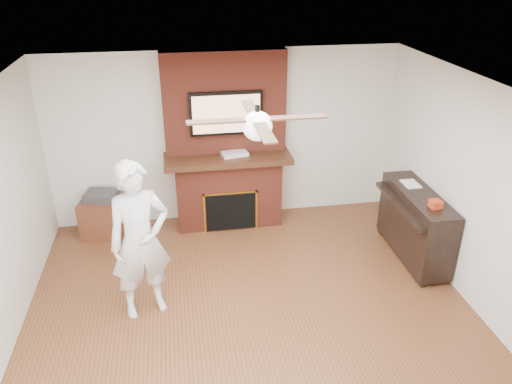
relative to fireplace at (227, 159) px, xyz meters
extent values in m
cube|color=#512D17|center=(0.00, -2.55, -1.09)|extent=(5.36, 5.86, 0.18)
cube|color=white|center=(0.00, -2.55, 1.59)|extent=(5.36, 5.86, 0.18)
cube|color=beige|center=(0.00, 0.29, 0.25)|extent=(5.36, 0.18, 2.50)
cube|color=beige|center=(2.59, -2.55, 0.25)|extent=(0.18, 5.86, 2.50)
cube|color=maroon|center=(0.00, -0.05, -0.50)|extent=(1.50, 0.50, 1.00)
cube|color=black|center=(0.00, -0.08, 0.04)|extent=(1.78, 0.64, 0.08)
cube|color=maroon|center=(0.00, 0.10, 0.79)|extent=(1.70, 0.20, 1.42)
cube|color=black|center=(0.00, -0.30, -0.69)|extent=(0.70, 0.06, 0.55)
cube|color=#BF8C2D|center=(0.00, -0.31, -0.40)|extent=(0.78, 0.02, 0.03)
cube|color=#BF8C2D|center=(-0.38, -0.31, -0.69)|extent=(0.03, 0.02, 0.61)
cube|color=#BF8C2D|center=(0.38, -0.31, -0.69)|extent=(0.03, 0.02, 0.61)
cube|color=black|center=(0.00, -0.04, 0.68)|extent=(1.00, 0.07, 0.60)
cube|color=tan|center=(0.00, -0.08, 0.68)|extent=(0.92, 0.01, 0.52)
cylinder|color=black|center=(0.00, -2.55, 1.43)|extent=(0.04, 0.04, 0.14)
sphere|color=white|center=(0.00, -2.55, 1.32)|extent=(0.26, 0.26, 0.26)
cube|color=black|center=(0.33, -2.55, 1.38)|extent=(0.55, 0.11, 0.01)
cube|color=black|center=(0.00, -2.22, 1.38)|extent=(0.11, 0.55, 0.01)
cube|color=black|center=(-0.33, -2.55, 1.38)|extent=(0.55, 0.11, 0.01)
cube|color=black|center=(0.00, -2.88, 1.38)|extent=(0.11, 0.55, 0.01)
imported|color=silver|center=(-1.15, -1.92, -0.09)|extent=(0.77, 0.63, 1.80)
cube|color=#502617|center=(-1.79, -0.07, -0.73)|extent=(0.67, 0.67, 0.54)
cube|color=#2F3032|center=(-1.79, -0.07, -0.41)|extent=(0.50, 0.43, 0.11)
cube|color=black|center=(2.28, -1.38, -0.50)|extent=(0.43, 1.42, 0.87)
cube|color=black|center=(2.13, -2.02, -0.61)|extent=(0.07, 0.11, 0.76)
cube|color=black|center=(2.13, -0.75, -0.61)|extent=(0.07, 0.11, 0.76)
cube|color=black|center=(2.04, -1.38, -0.21)|extent=(0.17, 1.31, 0.05)
cube|color=silver|center=(2.28, -1.11, -0.06)|extent=(0.20, 0.27, 0.01)
cube|color=#B03115|center=(2.28, -1.77, -0.02)|extent=(0.13, 0.13, 0.09)
cube|color=silver|center=(0.10, -0.10, 0.11)|extent=(0.39, 0.27, 0.05)
cylinder|color=orange|center=(-0.10, -0.17, -0.93)|extent=(0.07, 0.07, 0.12)
cylinder|color=#306C2B|center=(-0.09, -0.23, -0.95)|extent=(0.07, 0.07, 0.08)
cylinder|color=beige|center=(0.12, -0.23, -0.94)|extent=(0.08, 0.08, 0.11)
cylinder|color=#3A4BAF|center=(0.12, -0.16, -0.95)|extent=(0.06, 0.06, 0.08)
cylinder|color=#74E41A|center=(-0.14, -0.17, -0.93)|extent=(0.07, 0.07, 0.12)
camera|label=1|loc=(-0.70, -6.58, 2.68)|focal=35.00mm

